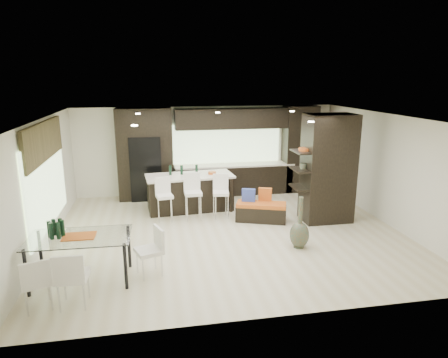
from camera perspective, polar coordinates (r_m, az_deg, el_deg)
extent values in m
plane|color=beige|center=(9.51, 0.66, -7.61)|extent=(8.00, 8.00, 0.00)
cube|color=white|center=(12.47, -2.42, 4.14)|extent=(8.00, 0.02, 2.70)
cube|color=white|center=(9.22, -24.51, -0.82)|extent=(0.02, 7.00, 2.70)
cube|color=white|center=(10.60, 22.43, 1.23)|extent=(0.02, 7.00, 2.70)
cube|color=white|center=(8.86, 0.71, 8.80)|extent=(8.00, 7.00, 0.02)
cube|color=#B2D199|center=(9.40, -23.99, -0.50)|extent=(0.04, 3.20, 1.90)
cube|color=#B2D199|center=(12.49, 0.34, 5.11)|extent=(3.40, 0.04, 1.20)
cube|color=brown|center=(9.22, -24.37, 4.92)|extent=(0.08, 3.00, 0.80)
cube|color=white|center=(9.11, 0.40, 8.82)|extent=(4.00, 3.00, 0.02)
cube|color=black|center=(12.23, 0.13, 3.95)|extent=(6.80, 0.68, 2.70)
cube|color=black|center=(12.06, -11.11, 1.60)|extent=(0.90, 0.68, 1.90)
cube|color=black|center=(10.27, 14.64, 1.46)|extent=(1.20, 0.80, 2.70)
cube|color=black|center=(11.00, -4.88, -1.90)|extent=(2.42, 1.19, 0.98)
cube|color=white|center=(10.21, -8.46, -3.55)|extent=(0.45, 0.45, 0.90)
cube|color=white|center=(10.23, -4.43, -3.19)|extent=(0.43, 0.43, 0.97)
cube|color=white|center=(10.34, -0.46, -3.11)|extent=(0.46, 0.46, 0.91)
cube|color=black|center=(10.19, 5.32, -4.70)|extent=(1.35, 0.88, 0.48)
cube|color=white|center=(7.67, -19.71, -10.69)|extent=(1.78, 1.03, 0.85)
cube|color=white|center=(6.94, -20.76, -13.36)|extent=(0.49, 0.49, 0.88)
cube|color=white|center=(7.09, -25.20, -13.50)|extent=(0.56, 0.56, 0.81)
cube|color=white|center=(7.56, -10.67, -10.50)|extent=(0.57, 0.57, 0.83)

